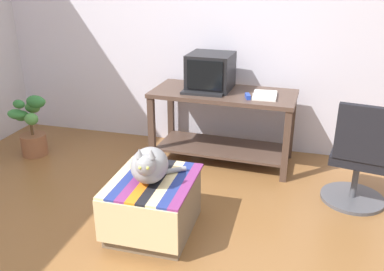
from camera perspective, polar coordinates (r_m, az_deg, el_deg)
ground_plane at (r=2.94m, az=-5.97°, el=-16.04°), size 14.00×14.00×0.00m
back_wall at (r=4.31m, az=3.34°, el=15.33°), size 8.00×0.10×2.60m
desk at (r=4.03m, az=4.33°, el=2.96°), size 1.40×0.68×0.72m
tv_monitor at (r=4.01m, az=2.60°, el=8.87°), size 0.43×0.44×0.35m
keyboard at (r=3.87m, az=1.47°, el=5.97°), size 0.40×0.15×0.02m
book at (r=3.84m, az=10.12°, el=5.52°), size 0.22×0.30×0.03m
ottoman_with_blanket at (r=3.05m, az=-5.39°, el=-9.59°), size 0.58×0.69×0.42m
cat at (r=2.88m, az=-5.97°, el=-4.10°), size 0.38×0.42×0.30m
potted_plant at (r=4.52m, az=-21.47°, el=1.11°), size 0.42×0.32×0.66m
office_chair at (r=3.54m, az=22.14°, el=-3.33°), size 0.52×0.52×0.89m
stapler at (r=3.76m, az=7.78°, el=5.44°), size 0.07×0.12×0.04m
pen at (r=3.89m, az=9.39°, el=5.67°), size 0.14×0.01×0.01m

